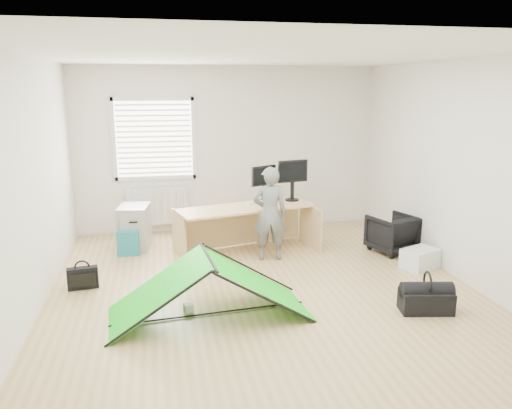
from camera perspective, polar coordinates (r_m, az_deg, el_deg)
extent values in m
plane|color=tan|center=(6.07, 0.75, -9.62)|extent=(5.50, 5.50, 0.00)
cube|color=silver|center=(8.36, -3.19, 6.32)|extent=(5.00, 0.02, 2.70)
cube|color=silver|center=(8.22, -11.55, 7.35)|extent=(1.20, 0.06, 1.20)
cube|color=silver|center=(8.36, -11.20, -0.19)|extent=(1.00, 0.12, 0.60)
cube|color=tan|center=(7.29, -1.10, -2.84)|extent=(2.08, 1.10, 0.68)
cube|color=#9FA0A4|center=(7.64, -13.71, -2.54)|extent=(0.50, 0.62, 0.66)
cube|color=black|center=(7.48, 0.85, 1.83)|extent=(0.42, 0.26, 0.40)
cube|color=black|center=(7.57, 4.16, 2.15)|extent=(0.49, 0.19, 0.45)
cube|color=beige|center=(7.48, 0.66, 0.34)|extent=(0.50, 0.27, 0.02)
cylinder|color=#D47977|center=(7.56, 2.57, 1.28)|extent=(0.08, 0.08, 0.23)
imported|color=black|center=(7.57, 15.32, -3.21)|extent=(0.74, 0.75, 0.55)
imported|color=slate|center=(6.88, 1.57, -1.06)|extent=(0.51, 0.37, 1.32)
cube|color=silver|center=(7.05, 18.25, -5.88)|extent=(0.56, 0.48, 0.26)
cube|color=teal|center=(7.39, -14.41, -4.32)|extent=(0.31, 0.15, 0.36)
cube|color=black|center=(6.38, -19.18, -7.94)|extent=(0.37, 0.16, 0.27)
cube|color=silver|center=(5.53, -7.75, -11.64)|extent=(0.11, 0.11, 0.09)
cube|color=black|center=(5.76, 18.85, -10.42)|extent=(0.59, 0.38, 0.24)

